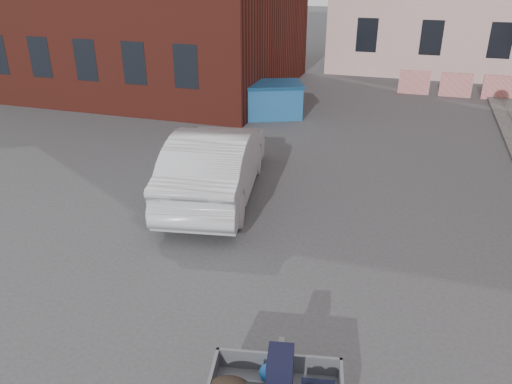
% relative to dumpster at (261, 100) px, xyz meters
% --- Properties ---
extents(ground, '(120.00, 120.00, 0.00)m').
position_rel_dumpster_xyz_m(ground, '(2.79, -9.59, -0.63)').
color(ground, '#38383A').
rests_on(ground, ground).
extents(barriers, '(4.70, 0.18, 1.00)m').
position_rel_dumpster_xyz_m(barriers, '(6.99, 5.41, -0.13)').
color(barriers, red).
rests_on(barriers, ground).
extents(dumpster, '(3.36, 2.59, 1.25)m').
position_rel_dumpster_xyz_m(dumpster, '(0.00, 0.00, 0.00)').
color(dumpster, '#215F9D').
rests_on(dumpster, ground).
extents(silver_car, '(2.74, 5.44, 1.71)m').
position_rel_dumpster_xyz_m(silver_car, '(1.00, -6.89, 0.22)').
color(silver_car, silver).
rests_on(silver_car, ground).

